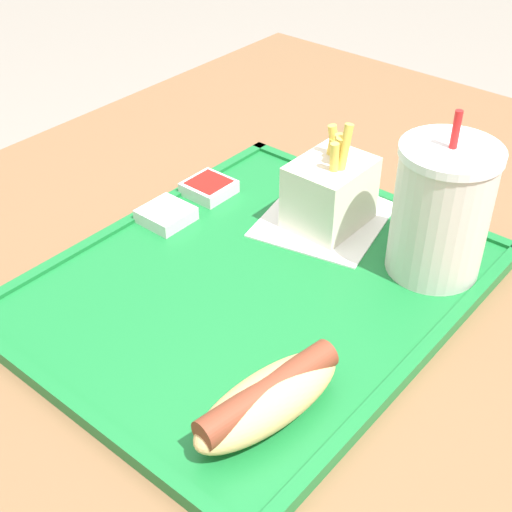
{
  "coord_description": "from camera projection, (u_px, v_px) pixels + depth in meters",
  "views": [
    {
      "loc": [
        0.43,
        0.35,
        1.21
      ],
      "look_at": [
        0.02,
        0.01,
        0.82
      ],
      "focal_mm": 50.0,
      "sensor_mm": 36.0,
      "label": 1
    }
  ],
  "objects": [
    {
      "name": "hot_dog_far",
      "position": [
        268.0,
        398.0,
        0.53
      ],
      "size": [
        0.14,
        0.07,
        0.04
      ],
      "color": "#DBB270",
      "rests_on": "food_tray"
    },
    {
      "name": "fries_carton",
      "position": [
        330.0,
        192.0,
        0.74
      ],
      "size": [
        0.08,
        0.07,
        0.12
      ],
      "color": "silver",
      "rests_on": "food_tray"
    },
    {
      "name": "sauce_cup_mayo",
      "position": [
        163.0,
        216.0,
        0.75
      ],
      "size": [
        0.05,
        0.05,
        0.02
      ],
      "color": "silver",
      "rests_on": "food_tray"
    },
    {
      "name": "dining_table",
      "position": [
        258.0,
        509.0,
        0.93
      ],
      "size": [
        1.12,
        0.84,
        0.78
      ],
      "color": "brown",
      "rests_on": "ground_plane"
    },
    {
      "name": "soda_cup",
      "position": [
        441.0,
        211.0,
        0.66
      ],
      "size": [
        0.09,
        0.09,
        0.17
      ],
      "color": "silver",
      "rests_on": "food_tray"
    },
    {
      "name": "paper_napkin",
      "position": [
        325.0,
        217.0,
        0.77
      ],
      "size": [
        0.17,
        0.15,
        0.0
      ],
      "color": "white",
      "rests_on": "food_tray"
    },
    {
      "name": "sauce_cup_ketchup",
      "position": [
        209.0,
        187.0,
        0.8
      ],
      "size": [
        0.05,
        0.05,
        0.02
      ],
      "color": "silver",
      "rests_on": "food_tray"
    },
    {
      "name": "food_tray",
      "position": [
        256.0,
        285.0,
        0.68
      ],
      "size": [
        0.43,
        0.35,
        0.01
      ],
      "color": "#197233",
      "rests_on": "dining_table"
    }
  ]
}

